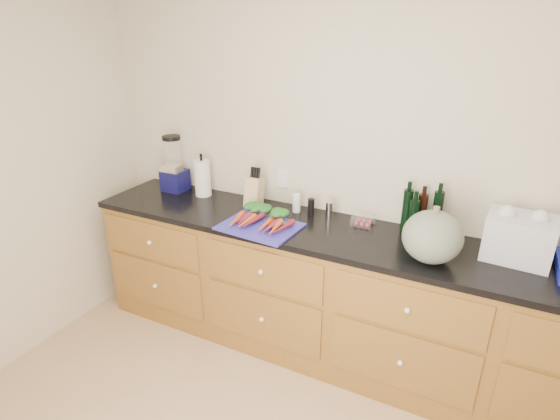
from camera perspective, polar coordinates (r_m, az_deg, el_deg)
The scene contains 15 objects.
wall_back at distance 2.91m, azimuth 11.36°, elevation 5.82°, with size 4.10×0.05×2.60m, color beige.
cabinets at distance 2.99m, azimuth 8.33°, elevation -11.62°, with size 3.60×0.64×0.90m.
countertop at distance 2.76m, azimuth 8.90°, elevation -3.49°, with size 3.64×0.62×0.04m, color black.
cutting_board at distance 2.80m, azimuth -2.64°, elevation -2.16°, with size 0.49×0.37×0.01m, color #322DAD.
carrots at distance 2.83m, azimuth -2.20°, elevation -1.25°, with size 0.40×0.30×0.06m.
squash at distance 2.49m, azimuth 19.28°, elevation -3.33°, with size 0.32×0.32×0.29m, color #5A6857.
blender_appliance at distance 3.49m, azimuth -13.70°, elevation 5.49°, with size 0.17×0.17×0.43m.
paper_towel at distance 3.35m, azimuth -10.08°, elevation 4.13°, with size 0.12×0.12×0.27m, color white.
knife_block at distance 3.10m, azimuth -3.38°, elevation 2.33°, with size 0.11×0.11×0.21m, color tan.
grinder_salt at distance 3.02m, azimuth 2.17°, elevation 0.90°, with size 0.06×0.06×0.13m, color white.
grinder_pepper at distance 2.98m, azimuth 4.07°, elevation 0.43°, with size 0.05×0.05×0.11m, color black.
canister_chrome at distance 2.94m, azimuth 6.47°, elevation -0.01°, with size 0.05×0.05×0.11m, color silver.
tomato_box at distance 2.87m, azimuth 10.79°, elevation -1.37°, with size 0.13×0.11×0.06m, color white.
bottles at distance 2.81m, azimuth 17.81°, elevation -0.45°, with size 0.24×0.12×0.29m.
grocery_bag at distance 2.72m, azimuth 28.71°, elevation -3.21°, with size 0.34×0.27×0.25m, color white, non-canonical shape.
Camera 1 is at (0.71, -1.08, 2.13)m, focal length 28.00 mm.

